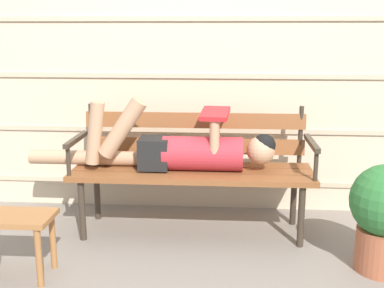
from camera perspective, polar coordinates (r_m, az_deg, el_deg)
name	(u,v)px	position (r m, az deg, el deg)	size (l,w,h in m)	color
ground_plane	(191,236)	(3.40, -0.09, -10.67)	(12.00, 12.00, 0.00)	gray
house_siding	(197,47)	(3.70, 0.61, 11.25)	(4.26, 0.08, 2.50)	beige
park_bench	(193,162)	(3.37, 0.09, -2.08)	(1.63, 0.50, 0.86)	brown
reclining_person	(180,149)	(3.28, -1.40, -0.57)	(1.71, 0.27, 0.51)	#B72D38
footstool	(14,228)	(2.94, -20.13, -9.19)	(0.44, 0.27, 0.37)	#9E6638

